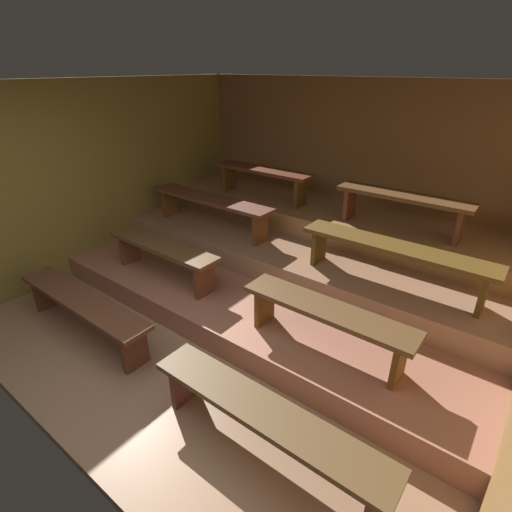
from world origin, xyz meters
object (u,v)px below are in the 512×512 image
bench_middle_left (211,203)px  bench_upper_left (263,175)px  bench_lower_left (162,251)px  bench_middle_right (394,252)px  bench_floor_left (83,305)px  bench_lower_right (326,316)px  bench_upper_right (403,202)px  bench_floor_right (264,418)px

bench_middle_left → bench_upper_left: (0.24, 0.82, 0.25)m
bench_middle_left → bench_upper_left: 0.90m
bench_lower_left → bench_middle_right: (2.28, 1.00, 0.27)m
bench_floor_left → bench_middle_left: (-0.09, 1.99, 0.52)m
bench_lower_right → bench_middle_right: bench_middle_right is taller
bench_upper_right → bench_upper_left: bearing=180.0°
bench_lower_left → bench_floor_right: bearing=-24.3°
bench_upper_right → bench_middle_right: bearing=-73.7°
bench_upper_left → bench_upper_right: (1.98, 0.00, 0.00)m
bench_middle_right → bench_upper_left: bench_upper_left is taller
bench_floor_right → bench_lower_right: size_ratio=1.21×
bench_upper_left → bench_floor_right: bearing=-53.0°
bench_floor_right → bench_middle_left: (-2.36, 1.99, 0.52)m
bench_floor_left → bench_middle_left: 2.06m
bench_lower_left → bench_middle_right: size_ratio=0.82×
bench_floor_left → bench_floor_right: bearing=0.0°
bench_floor_left → bench_middle_left: bench_middle_left is taller
bench_middle_left → bench_middle_right: 2.46m
bench_lower_left → bench_upper_right: bearing=41.8°
bench_lower_right → bench_upper_right: (-0.06, 1.83, 0.52)m
bench_floor_right → bench_upper_right: 2.92m
bench_lower_right → bench_middle_right: 1.05m
bench_upper_left → bench_upper_right: size_ratio=1.00×
bench_floor_left → bench_floor_right: size_ratio=1.00×
bench_floor_left → bench_lower_right: bench_lower_right is taller
bench_lower_right → bench_middle_right: size_ratio=0.82×
bench_floor_right → bench_lower_left: size_ratio=1.21×
bench_lower_right → bench_upper_right: size_ratio=1.02×
bench_floor_left → bench_middle_right: size_ratio=0.99×
bench_upper_left → bench_middle_left: bearing=-106.3°
bench_lower_left → bench_lower_right: (2.10, 0.00, 0.00)m
bench_floor_right → bench_upper_right: (-0.15, 2.81, 0.78)m
bench_floor_right → bench_upper_right: bearing=93.0°
bench_floor_left → bench_middle_right: 3.13m
bench_floor_right → bench_middle_right: (0.09, 1.99, 0.52)m
bench_lower_left → bench_middle_left: bearing=100.1°
bench_floor_left → bench_floor_right: same height
bench_lower_right → bench_middle_left: 2.51m
bench_middle_right → bench_upper_left: bearing=159.6°
bench_lower_left → bench_middle_left: (-0.18, 1.00, 0.27)m
bench_floor_left → bench_lower_right: (2.19, 0.99, 0.25)m
bench_floor_left → bench_middle_right: bearing=40.1°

